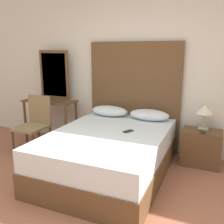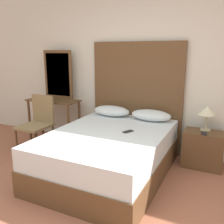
% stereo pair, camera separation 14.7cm
% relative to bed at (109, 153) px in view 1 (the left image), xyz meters
% --- Properties ---
extents(wall_back, '(10.00, 0.06, 2.70)m').
position_rel_bed_xyz_m(wall_back, '(0.11, 1.10, 1.05)').
color(wall_back, silver).
rests_on(wall_back, ground_plane).
extents(bed, '(1.46, 1.99, 0.60)m').
position_rel_bed_xyz_m(bed, '(0.00, 0.00, 0.00)').
color(bed, brown).
rests_on(bed, ground_plane).
extents(headboard, '(1.53, 0.05, 1.78)m').
position_rel_bed_xyz_m(headboard, '(-0.00, 1.02, 0.60)').
color(headboard, brown).
rests_on(headboard, ground_plane).
extents(pillow_left, '(0.62, 0.32, 0.16)m').
position_rel_bed_xyz_m(pillow_left, '(-0.34, 0.78, 0.38)').
color(pillow_left, silver).
rests_on(pillow_left, bed).
extents(pillow_right, '(0.62, 0.32, 0.16)m').
position_rel_bed_xyz_m(pillow_right, '(0.34, 0.78, 0.38)').
color(pillow_right, silver).
rests_on(pillow_right, bed).
extents(phone_on_bed, '(0.13, 0.17, 0.01)m').
position_rel_bed_xyz_m(phone_on_bed, '(0.23, 0.12, 0.31)').
color(phone_on_bed, '#232328').
rests_on(phone_on_bed, bed).
extents(nightstand, '(0.55, 0.36, 0.53)m').
position_rel_bed_xyz_m(nightstand, '(1.13, 0.78, -0.03)').
color(nightstand, brown).
rests_on(nightstand, ground_plane).
extents(table_lamp, '(0.25, 0.25, 0.36)m').
position_rel_bed_xyz_m(table_lamp, '(1.13, 0.85, 0.51)').
color(table_lamp, tan).
rests_on(table_lamp, nightstand).
extents(phone_on_nightstand, '(0.09, 0.16, 0.01)m').
position_rel_bed_xyz_m(phone_on_nightstand, '(1.13, 0.69, 0.24)').
color(phone_on_nightstand, black).
rests_on(phone_on_nightstand, nightstand).
extents(vanity_desk, '(0.96, 0.42, 0.78)m').
position_rel_bed_xyz_m(vanity_desk, '(-1.47, 0.71, 0.33)').
color(vanity_desk, brown).
rests_on(vanity_desk, ground_plane).
extents(vanity_mirror, '(0.59, 0.03, 0.87)m').
position_rel_bed_xyz_m(vanity_mirror, '(-1.47, 0.89, 0.92)').
color(vanity_mirror, brown).
rests_on(vanity_mirror, vanity_desk).
extents(chair, '(0.46, 0.51, 0.92)m').
position_rel_bed_xyz_m(chair, '(-1.46, 0.29, 0.21)').
color(chair, olive).
rests_on(chair, ground_plane).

